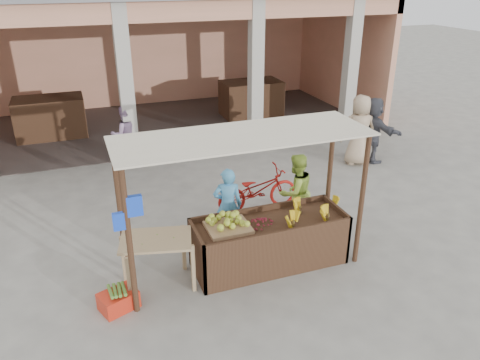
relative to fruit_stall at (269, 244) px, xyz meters
name	(u,v)px	position (x,y,z in m)	size (l,w,h in m)	color
ground	(242,269)	(-0.50, 0.00, -0.40)	(60.00, 60.00, 0.00)	slate
market_building	(144,39)	(-0.45, 8.93, 2.30)	(14.40, 6.40, 4.20)	tan
fruit_stall	(269,244)	(0.00, 0.00, 0.00)	(2.60, 0.95, 0.80)	#492E1D
stall_awning	(240,161)	(-0.51, 0.06, 1.58)	(4.09, 1.35, 2.39)	#492E1D
banana_heap	(311,210)	(0.77, 0.00, 0.50)	(1.11, 0.61, 0.20)	gold
melon_tray	(228,224)	(-0.72, 0.05, 0.49)	(0.70, 0.61, 0.19)	#A37C54
berry_heap	(261,221)	(-0.17, -0.02, 0.48)	(0.49, 0.40, 0.16)	maroon
side_table	(156,247)	(-1.91, 0.03, 0.34)	(1.23, 0.97, 0.88)	tan
papaya_pile	(155,234)	(-1.91, 0.03, 0.57)	(0.63, 0.36, 0.18)	#4B9530
red_crate	(118,300)	(-2.59, -0.30, -0.26)	(0.54, 0.39, 0.28)	red
plantain_bundle	(117,290)	(-2.59, -0.30, -0.08)	(0.44, 0.31, 0.09)	#55832F
produce_sacks	(261,138)	(2.05, 5.32, -0.09)	(0.82, 0.77, 0.63)	maroon
vendor_blue	(228,203)	(-0.42, 0.97, 0.38)	(0.59, 0.43, 1.56)	#4B9DD2
vendor_green	(296,190)	(0.96, 0.98, 0.41)	(0.78, 0.45, 1.63)	#A1C341
motorcycle	(258,189)	(0.57, 1.93, 0.08)	(1.84, 0.63, 0.96)	#9D1510
shopper_c	(360,126)	(3.99, 3.44, 0.61)	(0.97, 0.63, 2.02)	tan
shopper_d	(373,128)	(4.43, 3.49, 0.50)	(1.67, 0.69, 1.81)	#44454F
shopper_f	(125,132)	(-1.65, 5.63, 0.43)	(0.81, 0.47, 1.67)	#96789D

